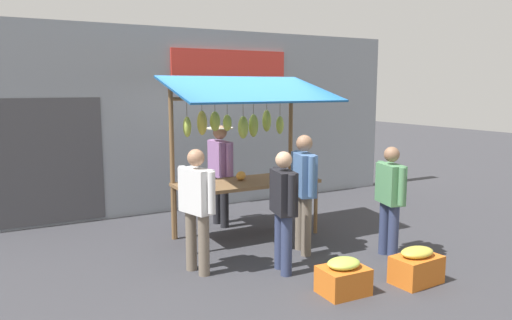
# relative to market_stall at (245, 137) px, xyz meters

# --- Properties ---
(ground_plane) EXTENTS (40.00, 40.00, 0.00)m
(ground_plane) POSITION_rel_market_stall_xyz_m (0.01, 0.06, -1.57)
(ground_plane) COLOR #38383D
(street_backdrop) EXTENTS (9.00, 0.30, 3.40)m
(street_backdrop) POSITION_rel_market_stall_xyz_m (0.05, -2.14, 0.13)
(street_backdrop) COLOR #8C939E
(street_backdrop) RESTS_ON ground
(market_stall) EXTENTS (2.50, 1.46, 2.50)m
(market_stall) POSITION_rel_market_stall_xyz_m (0.00, 0.00, 0.00)
(market_stall) COLOR brown
(market_stall) RESTS_ON ground
(vendor_with_sunhat) EXTENTS (0.44, 0.72, 1.70)m
(vendor_with_sunhat) POSITION_rel_market_stall_xyz_m (0.11, -0.69, -0.55)
(vendor_with_sunhat) COLOR #232328
(vendor_with_sunhat) RESTS_ON ground
(shopper_in_grey_tee) EXTENTS (0.32, 0.66, 1.54)m
(shopper_in_grey_tee) POSITION_rel_market_stall_xyz_m (0.31, 1.62, -0.69)
(shopper_in_grey_tee) COLOR navy
(shopper_in_grey_tee) RESTS_ON ground
(shopper_with_ponytail) EXTENTS (0.33, 0.65, 1.53)m
(shopper_with_ponytail) POSITION_rel_market_stall_xyz_m (-1.26, 1.85, -0.69)
(shopper_with_ponytail) COLOR navy
(shopper_with_ponytail) RESTS_ON ground
(shopper_in_striped_shirt) EXTENTS (0.34, 0.66, 1.58)m
(shopper_in_striped_shirt) POSITION_rel_market_stall_xyz_m (1.27, 1.12, -0.66)
(shopper_in_striped_shirt) COLOR #726656
(shopper_in_striped_shirt) RESTS_ON ground
(shopper_with_shopping_bag) EXTENTS (0.35, 0.69, 1.68)m
(shopper_with_shopping_bag) POSITION_rel_market_stall_xyz_m (-0.33, 1.13, -0.59)
(shopper_with_shopping_bag) COLOR #726656
(shopper_with_shopping_bag) RESTS_ON ground
(produce_crate_near) EXTENTS (0.54, 0.43, 0.42)m
(produce_crate_near) POSITION_rel_market_stall_xyz_m (0.07, 2.52, -1.37)
(produce_crate_near) COLOR #D1661E
(produce_crate_near) RESTS_ON ground
(produce_crate_side) EXTENTS (0.60, 0.42, 0.44)m
(produce_crate_side) POSITION_rel_market_stall_xyz_m (-0.89, 2.70, -1.36)
(produce_crate_side) COLOR #D1661E
(produce_crate_side) RESTS_ON ground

